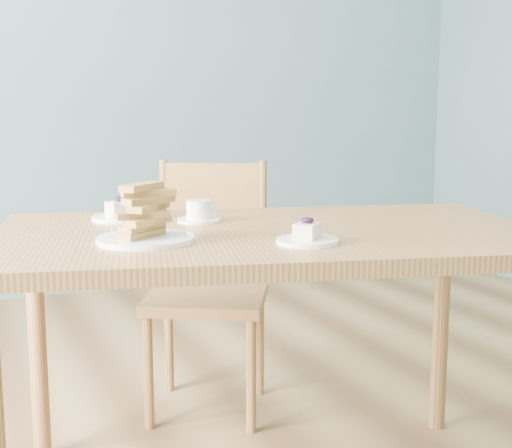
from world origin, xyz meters
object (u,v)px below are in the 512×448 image
at_px(dining_chair, 208,285).
at_px(cheesecake_plate_far, 121,214).
at_px(cheesecake_plate_near, 307,237).
at_px(coffee_cup, 199,213).
at_px(dining_table, 269,258).
at_px(biscotti_plate, 145,222).

relative_size(dining_chair, cheesecake_plate_far, 5.39).
distance_m(dining_chair, cheesecake_plate_near, 0.93).
distance_m(cheesecake_plate_far, coffee_cup, 0.23).
relative_size(dining_table, cheesecake_plate_far, 9.60).
relative_size(dining_chair, biscotti_plate, 3.80).
bearing_deg(cheesecake_plate_near, cheesecake_plate_far, 121.12).
bearing_deg(biscotti_plate, coffee_cup, 46.69).
bearing_deg(cheesecake_plate_far, dining_table, -45.42).
xyz_separation_m(cheesecake_plate_near, cheesecake_plate_far, (-0.32, 0.53, 0.00)).
height_order(dining_table, coffee_cup, coffee_cup).
relative_size(cheesecake_plate_near, cheesecake_plate_far, 0.90).
bearing_deg(coffee_cup, biscotti_plate, -116.84).
height_order(coffee_cup, biscotti_plate, biscotti_plate).
distance_m(dining_table, coffee_cup, 0.25).
relative_size(dining_chair, cheesecake_plate_near, 5.99).
xyz_separation_m(dining_chair, coffee_cup, (-0.19, -0.46, 0.33)).
bearing_deg(dining_chair, biscotti_plate, -91.57).
bearing_deg(cheesecake_plate_near, coffee_cup, 107.31).
height_order(cheesecake_plate_near, biscotti_plate, biscotti_plate).
bearing_deg(cheesecake_plate_far, coffee_cup, -32.50).
relative_size(dining_table, coffee_cup, 12.96).
height_order(cheesecake_plate_far, coffee_cup, cheesecake_plate_far).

